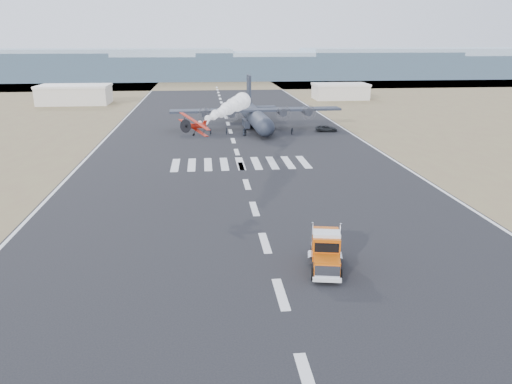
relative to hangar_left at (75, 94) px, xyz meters
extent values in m
plane|color=black|center=(52.00, -145.00, -3.41)|extent=(500.00, 500.00, 0.00)
cube|color=brown|center=(52.00, 85.00, -3.41)|extent=(500.00, 80.00, 0.00)
cube|color=#8A9EAF|center=(-13.00, 115.00, 5.09)|extent=(150.00, 50.00, 17.00)
cube|color=#8A9EAF|center=(52.00, 115.00, 3.09)|extent=(150.00, 50.00, 13.00)
cube|color=#8A9EAF|center=(117.00, 115.00, 4.09)|extent=(150.00, 50.00, 15.00)
cube|color=#8A9EAF|center=(182.00, 115.00, 5.09)|extent=(150.00, 50.00, 17.00)
cube|color=beige|center=(0.00, 0.00, -0.41)|extent=(24.00, 14.00, 6.00)
cube|color=silver|center=(0.00, 0.00, 2.89)|extent=(24.50, 14.50, 0.80)
cube|color=beige|center=(98.00, 5.00, -0.81)|extent=(20.00, 12.00, 5.20)
cube|color=silver|center=(98.00, 5.00, 2.09)|extent=(20.50, 12.50, 0.80)
cube|color=black|center=(57.48, -139.11, -2.81)|extent=(2.57, 7.44, 0.27)
cube|color=#BB6D0B|center=(56.86, -142.29, -1.95)|extent=(2.94, 3.02, 1.41)
cube|color=silver|center=(56.60, -143.62, -2.06)|extent=(2.37, 0.61, 1.19)
cube|color=silver|center=(56.56, -143.83, -2.81)|extent=(2.71, 0.83, 0.38)
cube|color=#BB6D0B|center=(57.23, -140.38, -1.03)|extent=(3.02, 2.43, 2.38)
cube|color=black|center=(57.06, -141.28, -0.65)|extent=(2.36, 0.58, 0.97)
cube|color=silver|center=(57.30, -140.06, 0.21)|extent=(2.98, 2.21, 0.54)
cube|color=#BB6D0B|center=(57.61, -138.47, -1.35)|extent=(3.07, 2.64, 2.81)
cylinder|color=black|center=(55.56, -142.48, -2.81)|extent=(0.65, 1.25, 1.19)
cylinder|color=black|center=(58.00, -142.95, -2.81)|extent=(0.65, 1.25, 1.19)
cylinder|color=black|center=(56.43, -138.02, -2.81)|extent=(0.65, 1.25, 1.19)
cylinder|color=black|center=(58.87, -138.50, -2.81)|extent=(0.65, 1.25, 1.19)
cylinder|color=black|center=(56.63, -136.96, -2.81)|extent=(0.65, 1.25, 1.19)
cylinder|color=black|center=(59.07, -137.43, -2.81)|extent=(0.65, 1.25, 1.19)
cylinder|color=red|center=(44.25, -111.54, 6.57)|extent=(2.15, 4.46, 0.80)
sphere|color=black|center=(44.30, -111.37, 6.88)|extent=(0.62, 0.62, 0.62)
cylinder|color=black|center=(43.58, -113.56, 6.57)|extent=(1.01, 0.78, 0.89)
cylinder|color=black|center=(43.48, -113.85, 6.57)|extent=(1.86, 0.64, 1.95)
cube|color=red|center=(44.13, -111.87, 6.26)|extent=(4.91, 2.38, 2.28)
cube|color=red|center=(44.05, -112.13, 7.32)|extent=(5.07, 2.43, 2.35)
cube|color=red|center=(44.89, -109.60, 7.01)|extent=(0.33, 0.79, 0.89)
cube|color=red|center=(44.89, -109.60, 6.57)|extent=(1.88, 1.15, 0.07)
cylinder|color=black|center=(43.35, -111.99, 5.50)|extent=(0.22, 0.40, 0.39)
cylinder|color=black|center=(44.70, -112.43, 5.50)|extent=(0.22, 0.40, 0.39)
sphere|color=white|center=(44.94, -109.43, 6.57)|extent=(0.62, 0.62, 0.62)
sphere|color=white|center=(45.61, -107.41, 6.59)|extent=(0.84, 0.84, 0.84)
sphere|color=white|center=(46.28, -105.39, 6.62)|extent=(1.06, 1.06, 1.06)
sphere|color=white|center=(46.95, -103.37, 6.65)|extent=(1.28, 1.28, 1.28)
sphere|color=white|center=(47.62, -101.35, 6.67)|extent=(1.49, 1.49, 1.49)
sphere|color=white|center=(48.29, -99.33, 6.70)|extent=(1.71, 1.71, 1.71)
sphere|color=white|center=(48.95, -97.31, 6.73)|extent=(1.93, 1.93, 1.93)
sphere|color=white|center=(49.62, -95.29, 6.75)|extent=(2.15, 2.15, 2.15)
sphere|color=white|center=(50.29, -93.27, 6.78)|extent=(2.37, 2.37, 2.37)
sphere|color=white|center=(50.96, -91.25, 6.81)|extent=(2.59, 2.59, 2.59)
sphere|color=white|center=(51.63, -89.23, 6.83)|extent=(2.80, 2.80, 2.80)
sphere|color=white|center=(52.30, -87.21, 6.86)|extent=(3.02, 3.02, 3.02)
sphere|color=white|center=(52.97, -85.19, 6.89)|extent=(3.24, 3.24, 3.24)
sphere|color=white|center=(53.64, -83.17, 6.91)|extent=(3.46, 3.46, 3.46)
cylinder|color=#222933|center=(58.80, -57.13, -0.57)|extent=(5.64, 30.74, 4.37)
sphere|color=#222933|center=(59.44, -72.41, -0.57)|extent=(4.37, 4.37, 4.37)
cone|color=#222933|center=(58.16, -41.86, -0.57)|extent=(4.64, 6.73, 4.37)
cube|color=#222933|center=(58.85, -58.23, 1.51)|extent=(43.84, 6.40, 0.55)
cylinder|color=#222933|center=(45.77, -59.32, 0.96)|extent=(2.14, 4.23, 1.97)
cylinder|color=#3F3F44|center=(45.86, -61.50, 0.96)|extent=(3.71, 0.21, 3.71)
cylinder|color=#222933|center=(52.32, -59.04, 0.96)|extent=(2.14, 4.23, 1.97)
cylinder|color=#3F3F44|center=(52.41, -61.23, 0.96)|extent=(3.71, 0.21, 3.71)
cylinder|color=#222933|center=(65.42, -58.50, 0.96)|extent=(2.14, 4.23, 1.97)
cylinder|color=#3F3F44|center=(65.51, -60.68, 0.96)|extent=(3.71, 0.21, 3.71)
cylinder|color=#222933|center=(71.96, -58.23, 0.96)|extent=(2.14, 4.23, 1.97)
cylinder|color=#3F3F44|center=(72.05, -60.41, 0.96)|extent=(3.71, 0.21, 3.71)
cube|color=#222933|center=(58.26, -44.04, 4.89)|extent=(0.86, 4.94, 8.74)
cube|color=#222933|center=(58.23, -43.49, 0.31)|extent=(15.41, 3.91, 0.38)
cube|color=#222933|center=(56.35, -56.14, -2.21)|extent=(1.58, 6.60, 1.75)
cylinder|color=black|center=(56.35, -56.14, -2.81)|extent=(0.60, 1.22, 1.20)
cube|color=#222933|center=(61.16, -55.94, -2.21)|extent=(1.58, 6.60, 1.75)
cylinder|color=black|center=(61.16, -55.94, -2.81)|extent=(0.60, 1.22, 1.20)
cylinder|color=black|center=(59.30, -69.14, -2.92)|extent=(0.48, 1.00, 0.98)
imported|color=black|center=(75.98, -63.63, -2.65)|extent=(5.72, 3.24, 1.51)
imported|color=black|center=(50.87, -65.09, -2.57)|extent=(0.66, 0.73, 1.67)
imported|color=black|center=(61.75, -67.02, -2.51)|extent=(0.89, 0.57, 1.79)
imported|color=black|center=(59.35, -64.07, -2.53)|extent=(1.19, 0.68, 1.75)
imported|color=black|center=(59.36, -63.72, -2.57)|extent=(1.11, 0.93, 1.68)
imported|color=black|center=(54.90, -67.07, -2.54)|extent=(0.95, 0.97, 1.73)
imported|color=black|center=(55.32, -66.88, -2.54)|extent=(0.98, 1.68, 1.73)
imported|color=black|center=(46.98, -65.98, -2.52)|extent=(0.82, 0.83, 1.77)
imported|color=black|center=(66.76, -66.66, -2.59)|extent=(0.54, 0.83, 1.64)
camera|label=1|loc=(45.53, -185.19, 18.83)|focal=35.00mm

